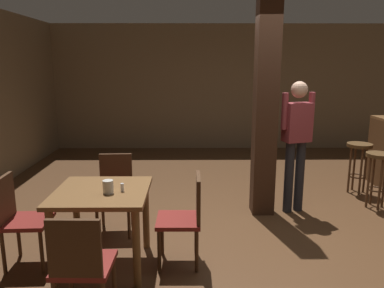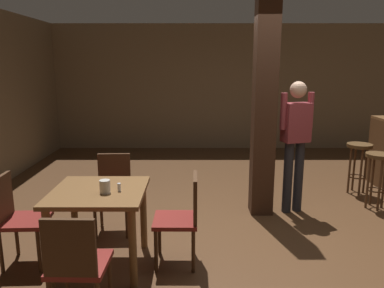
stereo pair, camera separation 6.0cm
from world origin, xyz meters
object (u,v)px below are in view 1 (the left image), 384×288
at_px(napkin_cup, 108,187).
at_px(standing_person, 297,137).
at_px(chair_north, 115,189).
at_px(salt_shaker, 122,187).
at_px(dining_table, 102,205).
at_px(chair_east, 186,215).
at_px(chair_west, 19,216).
at_px(chair_south, 81,263).
at_px(bar_stool_near, 378,167).
at_px(bar_stool_mid, 359,156).

distance_m(napkin_cup, standing_person, 2.59).
height_order(chair_north, standing_person, standing_person).
xyz_separation_m(chair_north, salt_shaker, (0.24, -0.84, 0.31)).
xyz_separation_m(dining_table, salt_shaker, (0.20, -0.04, 0.18)).
bearing_deg(standing_person, dining_table, -148.18).
bearing_deg(salt_shaker, napkin_cup, -159.28).
height_order(chair_east, chair_west, same).
distance_m(dining_table, chair_south, 0.86).
xyz_separation_m(chair_east, salt_shaker, (-0.59, -0.08, 0.31)).
distance_m(dining_table, chair_west, 0.82).
xyz_separation_m(napkin_cup, standing_person, (2.13, 1.46, 0.17)).
relative_size(chair_east, chair_north, 1.00).
height_order(chair_east, salt_shaker, chair_east).
height_order(salt_shaker, bar_stool_near, salt_shaker).
bearing_deg(chair_north, chair_west, -134.84).
bearing_deg(chair_west, chair_south, -46.19).
relative_size(salt_shaker, standing_person, 0.04).
height_order(dining_table, standing_person, standing_person).
height_order(chair_south, bar_stool_mid, chair_south).
relative_size(chair_north, napkin_cup, 7.32).
xyz_separation_m(chair_north, napkin_cup, (0.12, -0.89, 0.33)).
distance_m(standing_person, bar_stool_mid, 1.44).
distance_m(napkin_cup, salt_shaker, 0.13).
distance_m(chair_west, standing_person, 3.35).
height_order(chair_south, salt_shaker, chair_south).
bearing_deg(salt_shaker, dining_table, 169.23).
xyz_separation_m(chair_north, bar_stool_near, (3.41, 0.68, 0.06)).
height_order(dining_table, chair_west, chair_west).
xyz_separation_m(napkin_cup, bar_stool_near, (3.29, 1.57, -0.27)).
bearing_deg(standing_person, chair_south, -134.46).
height_order(dining_table, bar_stool_near, dining_table).
height_order(chair_west, napkin_cup, chair_west).
xyz_separation_m(chair_west, napkin_cup, (0.89, -0.11, 0.33)).
relative_size(chair_west, napkin_cup, 7.32).
distance_m(dining_table, bar_stool_mid, 3.98).
xyz_separation_m(chair_west, chair_north, (0.77, 0.78, 0.00)).
relative_size(chair_south, salt_shaker, 11.51).
height_order(chair_south, standing_person, standing_person).
xyz_separation_m(dining_table, bar_stool_near, (3.37, 1.49, -0.06)).
bearing_deg(bar_stool_near, chair_east, -150.65).
distance_m(chair_south, napkin_cup, 0.83).
height_order(dining_table, napkin_cup, napkin_cup).
bearing_deg(bar_stool_mid, chair_west, -153.74).
xyz_separation_m(chair_east, standing_person, (1.42, 1.33, 0.50)).
bearing_deg(salt_shaker, chair_south, -102.01).
distance_m(chair_south, chair_east, 1.17).
xyz_separation_m(dining_table, chair_west, (-0.81, 0.03, -0.12)).
height_order(napkin_cup, standing_person, standing_person).
bearing_deg(chair_west, salt_shaker, -3.70).
bearing_deg(napkin_cup, bar_stool_near, 25.53).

